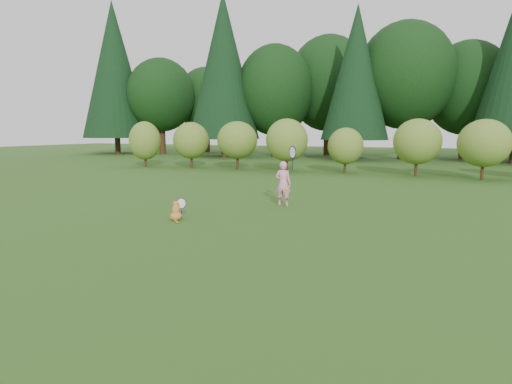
% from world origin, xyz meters
% --- Properties ---
extents(ground, '(100.00, 100.00, 0.00)m').
position_xyz_m(ground, '(0.00, 0.00, 0.00)').
color(ground, '#2E4914').
rests_on(ground, ground).
extents(shrub_row, '(28.00, 3.00, 2.80)m').
position_xyz_m(shrub_row, '(0.00, 13.00, 1.40)').
color(shrub_row, '#5A7925').
rests_on(shrub_row, ground).
extents(woodland_backdrop, '(48.00, 10.00, 15.00)m').
position_xyz_m(woodland_backdrop, '(0.00, 23.00, 7.50)').
color(woodland_backdrop, black).
rests_on(woodland_backdrop, ground).
extents(child, '(0.69, 0.41, 1.93)m').
position_xyz_m(child, '(0.13, 3.04, 0.68)').
color(child, pink).
rests_on(child, ground).
extents(cat, '(0.46, 0.71, 0.66)m').
position_xyz_m(cat, '(-1.62, 0.13, 0.25)').
color(cat, orange).
rests_on(cat, ground).
extents(tennis_ball, '(0.07, 0.07, 0.07)m').
position_xyz_m(tennis_ball, '(0.94, 0.88, 0.79)').
color(tennis_ball, gold).
rests_on(tennis_ball, ground).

